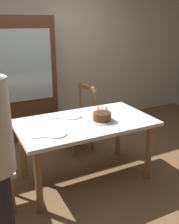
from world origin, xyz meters
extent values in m
plane|color=brown|center=(0.00, 0.00, 0.00)|extent=(6.40, 6.40, 0.00)
cube|color=silver|center=(0.00, 1.85, 1.30)|extent=(6.40, 0.10, 2.60)
cube|color=white|center=(0.00, 0.00, 0.73)|extent=(1.54, 0.87, 0.04)
cylinder|color=#9E7042|center=(-0.67, -0.33, 0.35)|extent=(0.07, 0.07, 0.71)
cylinder|color=#9E7042|center=(0.67, -0.33, 0.35)|extent=(0.07, 0.07, 0.71)
cylinder|color=#9E7042|center=(-0.67, 0.33, 0.35)|extent=(0.07, 0.07, 0.71)
cylinder|color=#9E7042|center=(0.67, 0.33, 0.35)|extent=(0.07, 0.07, 0.71)
cylinder|color=silver|center=(0.17, -0.08, 0.75)|extent=(0.28, 0.28, 0.01)
cylinder|color=#563019|center=(0.17, -0.08, 0.81)|extent=(0.20, 0.20, 0.09)
cylinder|color=#66CC72|center=(0.22, -0.08, 0.88)|extent=(0.01, 0.01, 0.05)
sphere|color=#FFC64C|center=(0.22, -0.08, 0.91)|extent=(0.01, 0.01, 0.01)
cylinder|color=yellow|center=(0.22, -0.06, 0.88)|extent=(0.01, 0.01, 0.05)
sphere|color=#FFC64C|center=(0.22, -0.06, 0.91)|extent=(0.01, 0.01, 0.01)
cylinder|color=#4C7FE5|center=(0.20, -0.04, 0.88)|extent=(0.01, 0.01, 0.05)
sphere|color=#FFC64C|center=(0.20, -0.04, 0.91)|extent=(0.01, 0.01, 0.01)
cylinder|color=#E54C4C|center=(0.17, -0.03, 0.88)|extent=(0.01, 0.01, 0.05)
sphere|color=#FFC64C|center=(0.17, -0.03, 0.91)|extent=(0.01, 0.01, 0.01)
cylinder|color=#D872CC|center=(0.15, -0.03, 0.88)|extent=(0.01, 0.01, 0.05)
sphere|color=#FFC64C|center=(0.15, -0.03, 0.91)|extent=(0.01, 0.01, 0.01)
cylinder|color=#D872CC|center=(0.13, -0.04, 0.88)|extent=(0.01, 0.01, 0.05)
sphere|color=#FFC64C|center=(0.13, -0.04, 0.91)|extent=(0.01, 0.01, 0.01)
cylinder|color=#F2994C|center=(0.11, -0.07, 0.88)|extent=(0.01, 0.01, 0.05)
sphere|color=#FFC64C|center=(0.11, -0.07, 0.91)|extent=(0.01, 0.01, 0.01)
cylinder|color=#D872CC|center=(0.11, -0.10, 0.88)|extent=(0.01, 0.01, 0.05)
sphere|color=#FFC64C|center=(0.11, -0.10, 0.91)|extent=(0.01, 0.01, 0.01)
cylinder|color=#E54C4C|center=(0.13, -0.12, 0.88)|extent=(0.01, 0.01, 0.05)
sphere|color=#FFC64C|center=(0.13, -0.12, 0.91)|extent=(0.01, 0.01, 0.01)
cylinder|color=#D872CC|center=(0.15, -0.14, 0.88)|extent=(0.01, 0.01, 0.05)
sphere|color=#FFC64C|center=(0.15, -0.14, 0.91)|extent=(0.01, 0.01, 0.01)
cylinder|color=#D872CC|center=(0.18, -0.14, 0.88)|extent=(0.01, 0.01, 0.05)
sphere|color=#FFC64C|center=(0.18, -0.14, 0.91)|extent=(0.01, 0.01, 0.01)
cylinder|color=#4C7FE5|center=(0.20, -0.13, 0.88)|extent=(0.01, 0.01, 0.05)
sphere|color=#FFC64C|center=(0.20, -0.13, 0.91)|extent=(0.01, 0.01, 0.01)
cylinder|color=#4C7FE5|center=(0.22, -0.11, 0.88)|extent=(0.01, 0.01, 0.05)
sphere|color=#FFC64C|center=(0.22, -0.11, 0.91)|extent=(0.01, 0.01, 0.01)
cylinder|color=white|center=(-0.42, -0.20, 0.75)|extent=(0.22, 0.22, 0.01)
cylinder|color=white|center=(-0.08, 0.20, 0.75)|extent=(0.22, 0.22, 0.01)
cube|color=silver|center=(-0.58, -0.21, 0.75)|extent=(0.18, 0.06, 0.01)
cube|color=silver|center=(-0.24, 0.21, 0.75)|extent=(0.18, 0.02, 0.01)
cube|color=#9E7042|center=(0.21, 0.75, 0.45)|extent=(0.51, 0.51, 0.05)
cylinder|color=#9E7042|center=(0.01, 0.89, 0.21)|extent=(0.04, 0.04, 0.42)
cylinder|color=#9E7042|center=(0.07, 0.56, 0.21)|extent=(0.04, 0.04, 0.42)
cylinder|color=#9E7042|center=(0.35, 0.95, 0.21)|extent=(0.04, 0.04, 0.42)
cylinder|color=#9E7042|center=(0.41, 0.62, 0.21)|extent=(0.04, 0.04, 0.42)
cylinder|color=#9E7042|center=(0.38, 0.97, 0.70)|extent=(0.04, 0.04, 0.50)
cylinder|color=#9E7042|center=(0.44, 0.61, 0.70)|extent=(0.04, 0.04, 0.50)
cube|color=#9E7042|center=(0.41, 0.79, 0.92)|extent=(0.11, 0.40, 0.06)
cylinder|color=#9E7042|center=(-0.91, -0.24, 0.21)|extent=(0.04, 0.04, 0.42)
cylinder|color=#9E7042|center=(-0.89, 0.10, 0.21)|extent=(0.04, 0.04, 0.42)
cylinder|color=#262328|center=(-1.04, -0.76, 0.40)|extent=(0.14, 0.14, 0.81)
cube|color=#56331E|center=(-0.40, 1.56, 0.95)|extent=(1.10, 0.44, 1.90)
cube|color=silver|center=(-0.40, 1.34, 1.20)|extent=(0.94, 0.01, 1.04)
camera|label=1|loc=(-1.17, -2.43, 1.81)|focal=41.07mm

